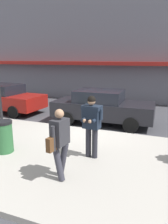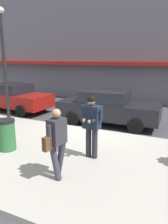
# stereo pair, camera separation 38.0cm
# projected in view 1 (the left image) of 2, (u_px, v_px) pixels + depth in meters

# --- Properties ---
(ground_plane) EXTENTS (80.00, 80.00, 0.00)m
(ground_plane) POSITION_uv_depth(u_px,v_px,m) (92.00, 130.00, 9.14)
(ground_plane) COLOR #3D3D42
(sidewalk) EXTENTS (32.00, 5.30, 0.14)m
(sidewalk) POSITION_uv_depth(u_px,v_px,m) (92.00, 162.00, 6.19)
(sidewalk) COLOR #A8A399
(sidewalk) RESTS_ON ground
(curb_paint_line) EXTENTS (28.00, 0.12, 0.01)m
(curb_paint_line) POSITION_uv_depth(u_px,v_px,m) (115.00, 133.00, 8.83)
(curb_paint_line) COLOR silver
(curb_paint_line) RESTS_ON ground
(parked_sedan_near) EXTENTS (4.61, 2.15, 1.54)m
(parked_sedan_near) POSITION_uv_depth(u_px,v_px,m) (4.00, 98.00, 12.12)
(parked_sedan_near) COLOR maroon
(parked_sedan_near) RESTS_ON ground
(parked_sedan_mid) EXTENTS (4.55, 2.03, 1.54)m
(parked_sedan_mid) POSITION_uv_depth(u_px,v_px,m) (102.00, 107.00, 9.93)
(parked_sedan_mid) COLOR black
(parked_sedan_mid) RESTS_ON ground
(man_texting_on_phone) EXTENTS (0.65, 0.60, 1.81)m
(man_texting_on_phone) POSITION_uv_depth(u_px,v_px,m) (92.00, 120.00, 6.09)
(man_texting_on_phone) COLOR #23232B
(man_texting_on_phone) RESTS_ON sidewalk
(pedestrian_with_bag) EXTENTS (0.37, 0.72, 1.70)m
(pedestrian_with_bag) POSITION_uv_depth(u_px,v_px,m) (60.00, 140.00, 5.00)
(pedestrian_with_bag) COLOR #33333D
(pedestrian_with_bag) RESTS_ON sidewalk
(trash_bin) EXTENTS (0.55, 0.55, 0.98)m
(trash_bin) POSITION_uv_depth(u_px,v_px,m) (4.00, 136.00, 6.59)
(trash_bin) COLOR #2D6638
(trash_bin) RESTS_ON sidewalk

